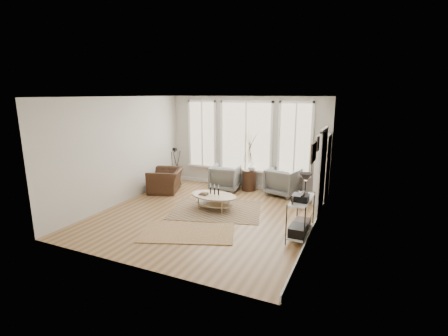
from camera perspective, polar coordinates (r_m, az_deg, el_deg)
The scene contains 17 objects.
room at distance 7.85m, azimuth -2.92°, elevation 1.59°, with size 5.50×5.54×2.90m.
bay_window at distance 10.26m, azimuth 3.86°, elevation 5.28°, with size 4.14×0.12×2.24m.
door at distance 8.23m, azimuth 16.84°, elevation -0.58°, with size 0.09×1.06×2.22m.
bookcase at distance 9.33m, azimuth 16.87°, elevation -0.09°, with size 0.31×0.85×2.06m.
low_shelf at distance 7.06m, azimuth 13.37°, elevation -7.79°, with size 0.38×1.08×1.30m.
wall_art at distance 6.71m, azimuth 15.67°, elevation 3.08°, with size 0.04×0.88×0.44m.
rug_main at distance 8.54m, azimuth -1.36°, elevation -7.37°, with size 2.28×1.71×0.01m, color brown.
rug_runner at distance 7.26m, azimuth -6.43°, elevation -11.19°, with size 2.00×1.11×0.01m, color brown.
coffee_table at distance 8.50m, azimuth -1.87°, elevation -5.30°, with size 1.31×0.88×0.58m.
armchair_left at distance 10.15m, azimuth 0.24°, elevation -1.75°, with size 0.84×0.87×0.79m, color slate.
armchair_right at distance 9.84m, azimuth 10.34°, elevation -2.38°, with size 0.86×0.89×0.81m, color slate.
side_table at distance 10.06m, azimuth 4.47°, elevation 0.90°, with size 0.43×0.43×1.82m.
vase at distance 10.00m, azimuth 4.92°, elevation 0.22°, with size 0.24×0.24×0.25m, color silver.
accent_chair at distance 10.19m, azimuth -10.20°, elevation -2.15°, with size 0.95×1.08×0.70m, color #382115.
tripod_camera at distance 10.77m, azimuth -8.54°, elevation -0.04°, with size 0.44×0.44×1.25m.
book_stack_near at distance 9.40m, azimuth 14.01°, elevation -5.25°, with size 0.24×0.30×0.20m, color maroon.
book_stack_far at distance 8.95m, azimuth 13.42°, elevation -6.27°, with size 0.20×0.25×0.16m, color maroon.
Camera 1 is at (3.55, -6.81, 2.97)m, focal length 26.00 mm.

